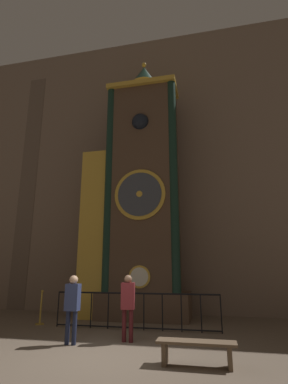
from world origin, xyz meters
name	(u,v)px	position (x,y,z in m)	size (l,w,h in m)	color
ground_plane	(107,358)	(0.00, 0.00, 0.00)	(28.00, 28.00, 0.00)	brown
cathedral_back_wall	(156,162)	(-0.09, 6.45, 6.60)	(24.00, 0.32, 13.21)	#7A6656
clock_tower	(136,196)	(-0.65, 4.90, 4.61)	(4.16, 1.80, 10.83)	brown
railing_fence	(135,309)	(-0.18, 2.96, 0.59)	(5.13, 0.05, 1.06)	black
visitor_near	(72,302)	(-1.22, 0.82, 0.96)	(0.34, 0.22, 1.60)	#1B213A
visitor_far	(128,301)	(0.05, 1.39, 0.96)	(0.37, 0.27, 1.61)	#461518
stanchion_post	(40,313)	(-3.45, 3.15, 0.35)	(0.28, 0.28, 1.08)	#B28E33
visitor_bench	(196,348)	(1.83, -0.19, 0.32)	(1.49, 0.40, 0.44)	brown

